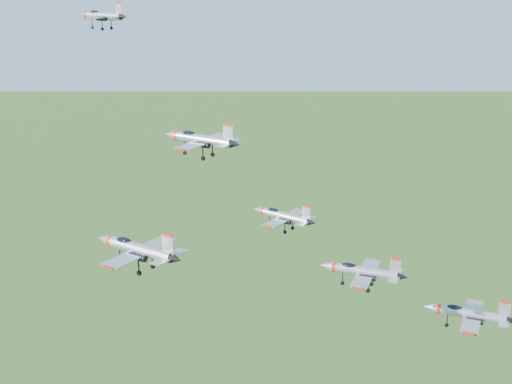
% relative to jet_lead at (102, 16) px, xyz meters
% --- Properties ---
extents(jet_lead, '(10.77, 9.13, 2.92)m').
position_rel_jet_lead_xyz_m(jet_lead, '(0.00, 0.00, 0.00)').
color(jet_lead, '#A1A6AE').
extents(jet_left_high, '(13.33, 11.18, 3.57)m').
position_rel_jet_lead_xyz_m(jet_left_high, '(21.79, -10.26, -16.22)').
color(jet_left_high, '#A1A6AE').
extents(jet_right_high, '(12.90, 10.88, 3.47)m').
position_rel_jet_lead_xyz_m(jet_right_high, '(24.88, -34.73, -23.43)').
color(jet_right_high, '#A1A6AE').
extents(jet_left_low, '(11.66, 9.91, 3.17)m').
position_rel_jet_lead_xyz_m(jet_left_low, '(31.84, -2.15, -29.44)').
color(jet_left_low, '#A1A6AE').
extents(jet_right_low, '(10.96, 8.98, 2.94)m').
position_rel_jet_lead_xyz_m(jet_right_low, '(48.75, -22.22, -27.77)').
color(jet_right_low, '#A1A6AE').
extents(jet_trail, '(11.96, 9.82, 3.21)m').
position_rel_jet_lead_xyz_m(jet_trail, '(61.22, -13.34, -35.57)').
color(jet_trail, '#A1A6AE').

